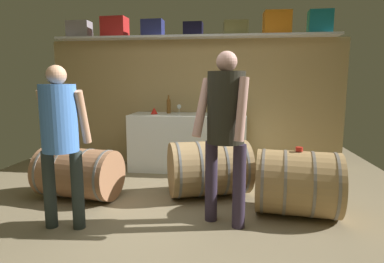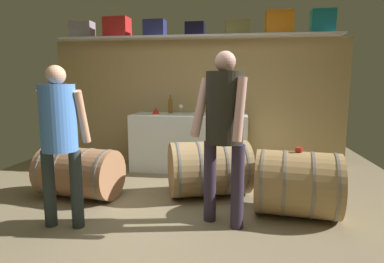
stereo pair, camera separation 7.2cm
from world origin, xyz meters
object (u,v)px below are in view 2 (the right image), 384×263
toolcase_grey (82,30)px  toolcase_olive (237,28)px  toolcase_teal (323,22)px  wine_bottle_amber (170,105)px  wine_barrel_far (209,168)px  toolcase_navy (155,28)px  wine_glass (181,107)px  toolcase_black (195,29)px  work_cabinet (190,142)px  wine_barrel_near (297,184)px  tasting_cup (299,150)px  winemaker_pouring (224,121)px  visitor_tasting (59,130)px  wine_barrel_flank (79,172)px  toolcase_red (117,28)px  red_funnel (156,111)px  toolcase_orange (279,23)px

toolcase_grey → toolcase_olive: (2.50, 0.00, -0.03)m
toolcase_teal → wine_bottle_amber: size_ratio=1.18×
toolcase_grey → wine_barrel_far: (2.21, -1.37, -1.86)m
wine_bottle_amber → toolcase_navy: bearing=151.9°
toolcase_olive → wine_glass: 1.48m
toolcase_black → toolcase_olive: (0.65, 0.00, 0.00)m
toolcase_grey → work_cabinet: size_ratio=0.20×
wine_glass → wine_barrel_near: bearing=-48.9°
wine_barrel_near → tasting_cup: bearing=-172.4°
wine_barrel_far → winemaker_pouring: bearing=-93.9°
winemaker_pouring → wine_bottle_amber: bearing=-40.2°
toolcase_navy → toolcase_teal: toolcase_teal is taller
toolcase_teal → toolcase_black: bearing=-177.1°
wine_glass → winemaker_pouring: winemaker_pouring is taller
toolcase_navy → visitor_tasting: bearing=-94.3°
wine_barrel_flank → visitor_tasting: bearing=-63.6°
toolcase_red → toolcase_olive: (1.91, 0.00, -0.05)m
toolcase_black → red_funnel: (-0.58, -0.26, -1.25)m
toolcase_orange → wine_barrel_flank: (-2.43, -1.64, -1.93)m
toolcase_grey → wine_barrel_near: size_ratio=0.40×
wine_glass → wine_barrel_near: wine_glass is taller
visitor_tasting → toolcase_olive: bearing=55.0°
toolcase_black → toolcase_olive: bearing=1.0°
work_cabinet → toolcase_teal: bearing=6.9°
toolcase_teal → visitor_tasting: size_ratio=0.22×
toolcase_red → tasting_cup: toolcase_red is taller
toolcase_olive → red_funnel: bearing=-171.9°
red_funnel → tasting_cup: (1.87, -1.58, -0.23)m
red_funnel → toolcase_navy: bearing=103.4°
toolcase_olive → wine_barrel_flank: size_ratio=0.36×
toolcase_orange → wine_glass: 1.94m
visitor_tasting → toolcase_red: bearing=95.9°
toolcase_red → tasting_cup: size_ratio=5.36×
toolcase_red → wine_barrel_far: size_ratio=0.36×
wine_bottle_amber → red_funnel: size_ratio=2.60×
toolcase_olive → wine_barrel_near: bearing=-74.8°
toolcase_red → toolcase_orange: toolcase_orange is taller
toolcase_navy → wine_barrel_far: size_ratio=0.31×
wine_barrel_near → tasting_cup: size_ratio=12.41×
wine_barrel_far → visitor_tasting: (-1.28, -1.04, 0.59)m
winemaker_pouring → red_funnel: bearing=-34.0°
toolcase_grey → toolcase_teal: bearing=-0.6°
wine_bottle_amber → tasting_cup: (1.66, -1.70, -0.31)m
toolcase_red → winemaker_pouring: (1.81, -2.16, -1.21)m
toolcase_olive → wine_barrel_near: (0.64, -1.85, -1.83)m
toolcase_red → winemaker_pouring: bearing=-46.7°
toolcase_navy → toolcase_olive: toolcase_navy is taller
toolcase_black → visitor_tasting: toolcase_black is taller
toolcase_teal → wine_glass: (-2.09, -0.13, -1.26)m
wine_glass → tasting_cup: bearing=-48.9°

